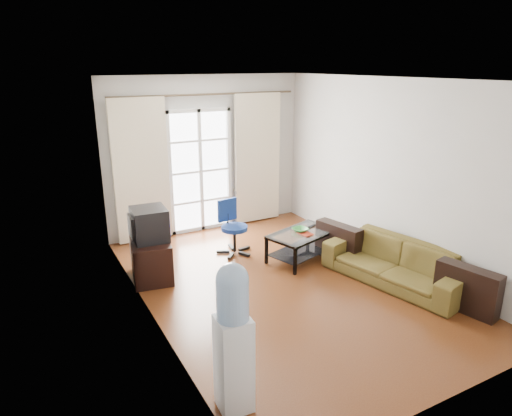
{
  "coord_description": "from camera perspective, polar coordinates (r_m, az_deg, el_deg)",
  "views": [
    {
      "loc": [
        -3.0,
        -4.75,
        2.89
      ],
      "look_at": [
        -0.24,
        0.35,
        1.03
      ],
      "focal_mm": 32.0,
      "sensor_mm": 36.0,
      "label": 1
    }
  ],
  "objects": [
    {
      "name": "sofa",
      "position": [
        6.53,
        17.01,
        -6.55
      ],
      "size": [
        2.28,
        1.58,
        0.58
      ],
      "primitive_type": "imported",
      "rotation": [
        0.0,
        0.0,
        -1.36
      ],
      "color": "olive",
      "rests_on": "floor"
    },
    {
      "name": "water_cooler",
      "position": [
        3.94,
        -2.85,
        -15.66
      ],
      "size": [
        0.31,
        0.3,
        1.37
      ],
      "rotation": [
        0.0,
        0.0,
        -0.07
      ],
      "color": "white",
      "rests_on": "floor"
    },
    {
      "name": "wall_left",
      "position": [
        5.14,
        -13.61,
        -0.19
      ],
      "size": [
        0.02,
        5.2,
        2.7
      ],
      "primitive_type": "cube",
      "color": "#B8B5AF",
      "rests_on": "floor"
    },
    {
      "name": "curtain_rod",
      "position": [
        7.86,
        -6.15,
        13.95
      ],
      "size": [
        3.3,
        0.04,
        0.04
      ],
      "primitive_type": "cylinder",
      "rotation": [
        0.0,
        1.57,
        0.0
      ],
      "color": "#4C3F2D",
      "rests_on": "wall_back"
    },
    {
      "name": "curtain_right",
      "position": [
        8.41,
        0.19,
        6.17
      ],
      "size": [
        0.9,
        0.07,
        2.35
      ],
      "primitive_type": "cube",
      "color": "beige",
      "rests_on": "curtain_rod"
    },
    {
      "name": "task_chair",
      "position": [
        7.21,
        -2.83,
        -3.73
      ],
      "size": [
        0.67,
        0.67,
        0.85
      ],
      "rotation": [
        0.0,
        0.0,
        0.17
      ],
      "color": "black",
      "rests_on": "floor"
    },
    {
      "name": "wall_back",
      "position": [
        8.09,
        -6.18,
        6.68
      ],
      "size": [
        3.6,
        0.02,
        2.7
      ],
      "primitive_type": "cube",
      "color": "#B8B5AF",
      "rests_on": "floor"
    },
    {
      "name": "crt_tv",
      "position": [
        6.37,
        -13.35,
        -2.0
      ],
      "size": [
        0.53,
        0.52,
        0.45
      ],
      "rotation": [
        0.0,
        0.0,
        -0.07
      ],
      "color": "black",
      "rests_on": "tv_stand"
    },
    {
      "name": "remote",
      "position": [
        7.19,
        7.02,
        -2.26
      ],
      "size": [
        0.18,
        0.11,
        0.02
      ],
      "primitive_type": "cube",
      "rotation": [
        0.0,
        0.0,
        0.35
      ],
      "color": "black",
      "rests_on": "coffee_table"
    },
    {
      "name": "tv_stand",
      "position": [
        6.53,
        -12.99,
        -6.25
      ],
      "size": [
        0.63,
        0.84,
        0.56
      ],
      "primitive_type": "cube",
      "rotation": [
        0.0,
        0.0,
        -0.17
      ],
      "color": "black",
      "rests_on": "floor"
    },
    {
      "name": "ceiling",
      "position": [
        5.62,
        3.96,
        15.8
      ],
      "size": [
        5.2,
        5.2,
        0.0
      ],
      "primitive_type": "plane",
      "rotation": [
        3.14,
        0.0,
        0.0
      ],
      "color": "white",
      "rests_on": "wall_back"
    },
    {
      "name": "wall_front",
      "position": [
        4.0,
        23.95,
        -6.49
      ],
      "size": [
        3.6,
        0.02,
        2.7
      ],
      "primitive_type": "cube",
      "color": "#B8B5AF",
      "rests_on": "floor"
    },
    {
      "name": "coffee_table",
      "position": [
        7.0,
        5.81,
        -4.21
      ],
      "size": [
        1.21,
        0.91,
        0.44
      ],
      "rotation": [
        0.0,
        0.0,
        0.31
      ],
      "color": "silver",
      "rests_on": "floor"
    },
    {
      "name": "wall_right",
      "position": [
        6.93,
        16.45,
        4.19
      ],
      "size": [
        0.02,
        5.2,
        2.7
      ],
      "primitive_type": "cube",
      "color": "#B8B5AF",
      "rests_on": "floor"
    },
    {
      "name": "bowl",
      "position": [
        6.95,
        5.53,
        -2.75
      ],
      "size": [
        0.3,
        0.3,
        0.06
      ],
      "primitive_type": "imported",
      "rotation": [
        0.0,
        0.0,
        0.15
      ],
      "color": "#2E7D2D",
      "rests_on": "coffee_table"
    },
    {
      "name": "floor",
      "position": [
        6.32,
        3.44,
        -9.49
      ],
      "size": [
        5.2,
        5.2,
        0.0
      ],
      "primitive_type": "plane",
      "color": "brown",
      "rests_on": "ground"
    },
    {
      "name": "curtain_left",
      "position": [
        7.64,
        -14.16,
        4.44
      ],
      "size": [
        0.9,
        0.07,
        2.35
      ],
      "primitive_type": "cube",
      "color": "beige",
      "rests_on": "curtain_rod"
    },
    {
      "name": "french_door",
      "position": [
        8.04,
        -6.95,
        4.58
      ],
      "size": [
        1.16,
        0.06,
        2.15
      ],
      "color": "white",
      "rests_on": "wall_back"
    },
    {
      "name": "book",
      "position": [
        6.81,
        5.7,
        -3.36
      ],
      "size": [
        0.21,
        0.25,
        0.02
      ],
      "primitive_type": "imported",
      "rotation": [
        0.0,
        0.0,
        0.12
      ],
      "color": "#963112",
      "rests_on": "coffee_table"
    },
    {
      "name": "radiator",
      "position": [
        8.58,
        -0.76,
        0.39
      ],
      "size": [
        0.64,
        0.12,
        0.64
      ],
      "primitive_type": "cube",
      "color": "gray",
      "rests_on": "floor"
    }
  ]
}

